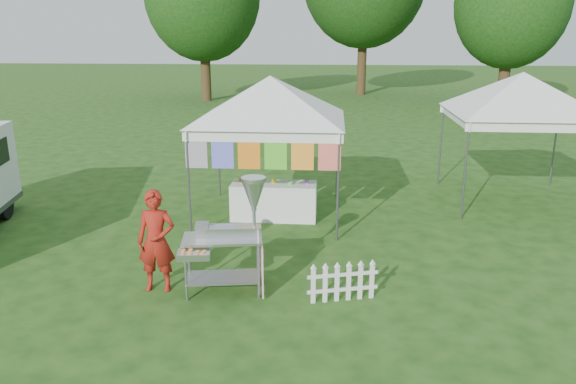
{
  "coord_description": "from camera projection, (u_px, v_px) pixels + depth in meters",
  "views": [
    {
      "loc": [
        1.3,
        -8.07,
        3.88
      ],
      "look_at": [
        0.52,
        1.55,
        1.1
      ],
      "focal_mm": 35.0,
      "sensor_mm": 36.0,
      "label": 1
    }
  ],
  "objects": [
    {
      "name": "tree_right",
      "position": [
        512.0,
        3.0,
        27.77
      ],
      "size": [
        5.6,
        5.6,
        8.42
      ],
      "color": "#3B2B15",
      "rests_on": "ground"
    },
    {
      "name": "ground",
      "position": [
        247.0,
        285.0,
        8.91
      ],
      "size": [
        120.0,
        120.0,
        0.0
      ],
      "primitive_type": "plane",
      "color": "#1C4313",
      "rests_on": "ground"
    },
    {
      "name": "display_table",
      "position": [
        274.0,
        201.0,
        11.95
      ],
      "size": [
        1.8,
        0.7,
        0.77
      ],
      "primitive_type": "cube",
      "color": "white",
      "rests_on": "ground"
    },
    {
      "name": "canopy_right",
      "position": [
        524.0,
        72.0,
        12.44
      ],
      "size": [
        4.24,
        4.24,
        3.45
      ],
      "color": "#59595E",
      "rests_on": "ground"
    },
    {
      "name": "vendor",
      "position": [
        156.0,
        241.0,
        8.53
      ],
      "size": [
        0.6,
        0.41,
        1.6
      ],
      "primitive_type": "imported",
      "rotation": [
        0.0,
        0.0,
        0.06
      ],
      "color": "maroon",
      "rests_on": "ground"
    },
    {
      "name": "canopy_main",
      "position": [
        270.0,
        76.0,
        11.43
      ],
      "size": [
        4.24,
        4.24,
        3.45
      ],
      "color": "#59595E",
      "rests_on": "ground"
    },
    {
      "name": "picket_fence",
      "position": [
        343.0,
        283.0,
        8.3
      ],
      "size": [
        1.05,
        0.31,
        0.56
      ],
      "rotation": [
        0.0,
        0.0,
        0.27
      ],
      "color": "white",
      "rests_on": "ground"
    },
    {
      "name": "donut_cart",
      "position": [
        234.0,
        227.0,
        8.37
      ],
      "size": [
        1.31,
        1.06,
        1.81
      ],
      "rotation": [
        0.0,
        0.0,
        0.15
      ],
      "color": "gray",
      "rests_on": "ground"
    }
  ]
}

